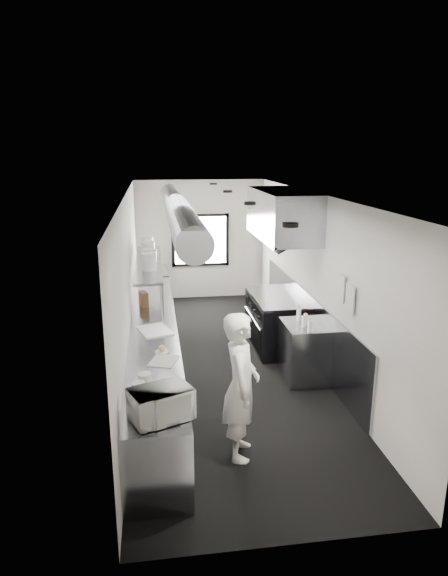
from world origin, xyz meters
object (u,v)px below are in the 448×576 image
object	(u,v)px
prep_counter	(154,355)
plate_stack_c	(148,251)
cutting_board	(155,330)
squeeze_bottle_c	(305,320)
small_plate	(162,352)
plate_stack_d	(147,246)
squeeze_bottle_a	(310,326)
bottle_station	(304,352)
far_work_table	(153,290)
squeeze_bottle_b	(303,322)
exhaust_hood	(282,215)
squeeze_bottle_e	(299,313)
deli_tub_a	(139,387)
knife_block	(144,299)
line_cook	(241,386)
plate_stack_b	(150,258)
microwave	(161,404)
pass_shelf	(149,264)
range	(276,321)
deli_tub_b	(145,378)
plate_stack_a	(149,262)
squeeze_bottle_d	(299,314)

from	to	relation	value
prep_counter	plate_stack_c	distance (m)	2.05
cutting_board	squeeze_bottle_c	size ratio (longest dim) A/B	3.07
small_plate	plate_stack_d	world-z (taller)	plate_stack_d
plate_stack_c	squeeze_bottle_a	bearing A→B (deg)	-42.45
bottle_station	far_work_table	distance (m)	4.53
cutting_board	squeeze_bottle_b	world-z (taller)	squeeze_bottle_b
exhaust_hood	squeeze_bottle_e	xyz separation A→B (m)	(0.03, -1.13, -1.39)
far_work_table	prep_counter	bearing A→B (deg)	-90.00
deli_tub_a	knife_block	distance (m)	3.14
squeeze_bottle_b	prep_counter	bearing A→B (deg)	171.78
small_plate	far_work_table	bearing A→B (deg)	91.27
far_work_table	line_cook	xyz separation A→B (m)	(0.97, -5.74, 0.43)
plate_stack_b	prep_counter	bearing A→B (deg)	-88.77
microwave	squeeze_bottle_a	world-z (taller)	microwave
pass_shelf	plate_stack_b	xyz separation A→B (m)	(0.02, -0.41, 0.19)
range	microwave	distance (m)	4.46
deli_tub_a	knife_block	world-z (taller)	knife_block
squeeze_bottle_c	deli_tub_b	bearing A→B (deg)	-146.21
small_plate	plate_stack_b	size ratio (longest dim) A/B	0.58
range	plate_stack_a	world-z (taller)	plate_stack_a
line_cook	squeeze_bottle_b	size ratio (longest dim) A/B	10.39
line_cook	squeeze_bottle_c	distance (m)	2.22
plate_stack_b	squeeze_bottle_c	bearing A→B (deg)	-30.24
prep_counter	deli_tub_a	xyz separation A→B (m)	(-0.17, -2.07, 0.50)
knife_block	squeeze_bottle_a	world-z (taller)	knife_block
prep_counter	plate_stack_d	world-z (taller)	plate_stack_d
knife_block	squeeze_bottle_e	world-z (taller)	knife_block
bottle_station	small_plate	distance (m)	2.38
squeeze_bottle_b	squeeze_bottle_d	xyz separation A→B (m)	(0.02, 0.31, 0.01)
small_plate	knife_block	distance (m)	2.09
range	plate_stack_b	distance (m)	2.54
deli_tub_a	microwave	bearing A→B (deg)	-69.08
squeeze_bottle_d	knife_block	bearing A→B (deg)	155.73
exhaust_hood	far_work_table	world-z (taller)	exhaust_hood
line_cook	squeeze_bottle_b	distance (m)	2.13
plate_stack_d	squeeze_bottle_b	world-z (taller)	plate_stack_d
prep_counter	far_work_table	size ratio (longest dim) A/B	5.00
bottle_station	far_work_table	world-z (taller)	same
bottle_station	squeeze_bottle_d	size ratio (longest dim) A/B	4.60
plate_stack_a	squeeze_bottle_d	xyz separation A→B (m)	(2.27, -0.89, -0.71)
microwave	knife_block	xyz separation A→B (m)	(-0.21, 3.74, -0.04)
deli_tub_a	cutting_board	world-z (taller)	deli_tub_a
bottle_station	plate_stack_d	distance (m)	3.55
far_work_table	cutting_board	xyz separation A→B (m)	(0.02, -3.87, 0.46)
far_work_table	knife_block	xyz separation A→B (m)	(-0.15, -2.63, 0.57)
plate_stack_a	plate_stack_c	size ratio (longest dim) A/B	0.85
microwave	squeeze_bottle_b	xyz separation A→B (m)	(2.17, 2.35, -0.08)
cutting_board	plate_stack_c	world-z (taller)	plate_stack_c
squeeze_bottle_c	squeeze_bottle_e	distance (m)	0.32
prep_counter	far_work_table	bearing A→B (deg)	90.00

